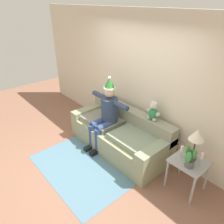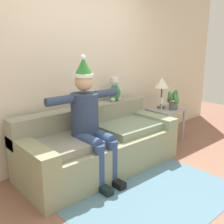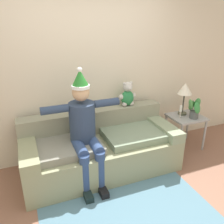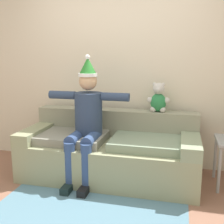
{
  "view_description": "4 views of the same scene",
  "coord_description": "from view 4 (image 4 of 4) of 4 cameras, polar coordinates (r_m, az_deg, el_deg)",
  "views": [
    {
      "loc": [
        2.67,
        -1.57,
        2.83
      ],
      "look_at": [
        -0.06,
        0.82,
        0.89
      ],
      "focal_mm": 34.09,
      "sensor_mm": 36.0,
      "label": 1
    },
    {
      "loc": [
        -2.06,
        -1.62,
        1.66
      ],
      "look_at": [
        0.11,
        0.84,
        0.8
      ],
      "focal_mm": 41.99,
      "sensor_mm": 36.0,
      "label": 2
    },
    {
      "loc": [
        -0.94,
        -1.81,
        2.08
      ],
      "look_at": [
        0.15,
        0.92,
        0.9
      ],
      "focal_mm": 37.68,
      "sensor_mm": 36.0,
      "label": 3
    },
    {
      "loc": [
        0.84,
        -2.27,
        1.53
      ],
      "look_at": [
        0.03,
        0.95,
        0.85
      ],
      "focal_mm": 44.64,
      "sensor_mm": 36.0,
      "label": 4
    }
  ],
  "objects": [
    {
      "name": "area_rug",
      "position": [
        2.81,
        -6.15,
        -21.38
      ],
      "size": [
        1.94,
        1.13,
        0.01
      ],
      "primitive_type": "cube",
      "color": "slate",
      "rests_on": "ground_plane"
    },
    {
      "name": "couch",
      "position": [
        3.58,
        -0.34,
        -8.06
      ],
      "size": [
        2.17,
        0.94,
        0.81
      ],
      "color": "gray",
      "rests_on": "ground_plane"
    },
    {
      "name": "teddy_bear",
      "position": [
        3.62,
        9.49,
        2.7
      ],
      "size": [
        0.29,
        0.17,
        0.38
      ],
      "color": "#297E45",
      "rests_on": "couch"
    },
    {
      "name": "ground_plane",
      "position": [
        2.86,
        -5.66,
        -20.75
      ],
      "size": [
        10.0,
        10.0,
        0.0
      ],
      "primitive_type": "plane",
      "color": "#8A5E4A"
    },
    {
      "name": "back_wall",
      "position": [
        3.91,
        1.68,
        8.96
      ],
      "size": [
        7.0,
        0.1,
        2.7
      ],
      "primitive_type": "cube",
      "color": "beige",
      "rests_on": "ground_plane"
    },
    {
      "name": "person_seated",
      "position": [
        3.38,
        -5.33,
        -1.23
      ],
      "size": [
        1.02,
        0.77,
        1.54
      ],
      "color": "navy",
      "rests_on": "ground_plane"
    }
  ]
}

